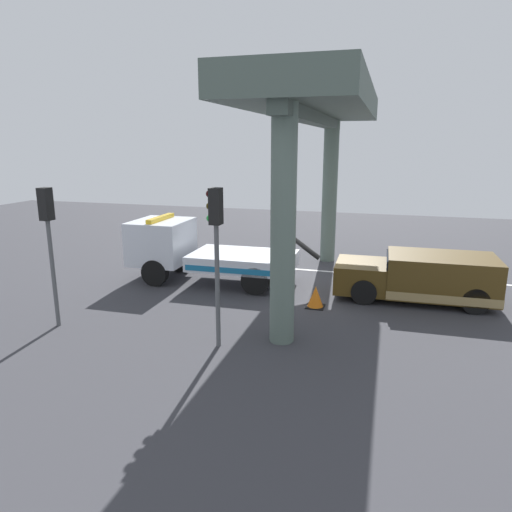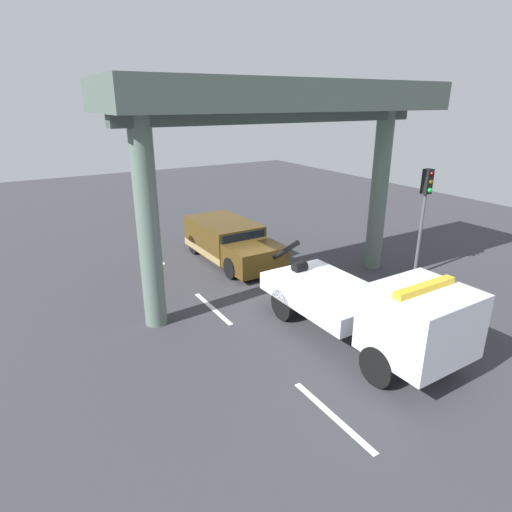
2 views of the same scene
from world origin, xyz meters
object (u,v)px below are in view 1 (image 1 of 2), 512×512
Objects in this scene: traffic_light_near at (216,233)px; tow_truck_white at (195,250)px; traffic_cone_orange at (315,297)px; towed_van_green at (422,278)px; traffic_light_far at (48,227)px.

tow_truck_white is at bearing -61.19° from traffic_light_near.
tow_truck_white reaches higher than traffic_cone_orange.
traffic_cone_orange is (3.34, 1.73, -0.44)m from towed_van_green.
traffic_light_near is 1.03× the size of traffic_light_far.
traffic_light_far is 8.31m from traffic_cone_orange.
tow_truck_white is 5.31m from traffic_cone_orange.
traffic_light_near is at bearing 61.32° from traffic_cone_orange.
towed_van_green is 3.78m from traffic_cone_orange.
traffic_light_far is (2.05, 5.37, 1.73)m from tow_truck_white.
traffic_light_near is (5.33, 5.38, 2.24)m from towed_van_green.
traffic_light_far is (5.00, -0.00, -0.09)m from traffic_light_near.
towed_van_green is 7.42× the size of traffic_cone_orange.
traffic_light_far is at bearing -0.00° from traffic_light_near.
traffic_light_far reaches higher than traffic_cone_orange.
traffic_light_near is 4.95m from traffic_cone_orange.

